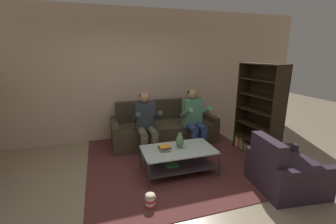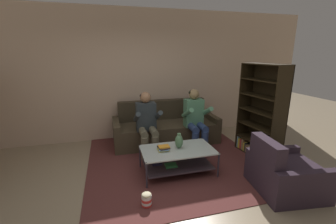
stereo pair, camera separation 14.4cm
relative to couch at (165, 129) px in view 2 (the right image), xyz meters
name	(u,v)px [view 2 (the right image)]	position (x,y,z in m)	size (l,w,h in m)	color
ground	(165,193)	(-0.51, -1.90, -0.30)	(16.80, 16.80, 0.00)	gray
back_partition	(138,76)	(-0.51, 0.56, 1.15)	(8.40, 0.12, 2.90)	#C9AA8F
couch	(165,129)	(0.00, 0.00, 0.00)	(2.29, 0.87, 0.90)	#3F3525
person_seated_left	(147,121)	(-0.50, -0.52, 0.37)	(0.50, 0.58, 1.23)	brown
person_seated_right	(195,117)	(0.50, -0.52, 0.38)	(0.50, 0.58, 1.24)	navy
coffee_table	(177,157)	(-0.16, -1.39, -0.02)	(1.19, 0.68, 0.42)	#B4BFB9
area_rug	(172,157)	(-0.08, -0.82, -0.30)	(3.11, 3.33, 0.01)	#552926
vase	(179,141)	(-0.12, -1.34, 0.24)	(0.14, 0.14, 0.26)	#4E7C53
book_stack	(164,148)	(-0.39, -1.37, 0.16)	(0.19, 0.21, 0.08)	gold
bookshelf	(261,118)	(1.60, -1.12, 0.44)	(0.44, 0.95, 1.77)	black
armchair	(284,174)	(1.18, -2.28, -0.04)	(0.97, 0.97, 0.81)	#2E222D
popcorn_tub	(147,199)	(-0.81, -2.10, -0.20)	(0.13, 0.13, 0.20)	red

